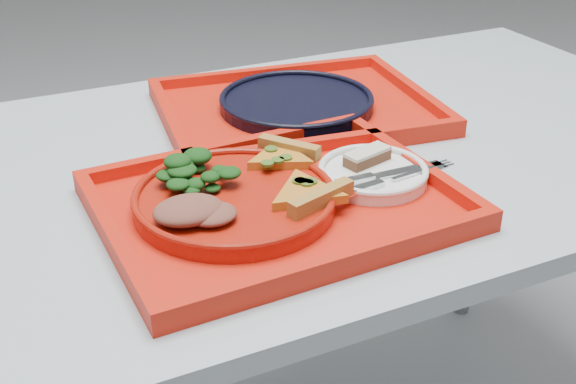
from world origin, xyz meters
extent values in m
cube|color=#A7B3BB|center=(0.00, 0.00, 0.73)|extent=(1.60, 0.80, 0.03)
cylinder|color=gray|center=(0.72, 0.32, 0.36)|extent=(0.05, 0.05, 0.72)
cube|color=red|center=(-0.04, -0.16, 0.76)|extent=(0.46, 0.36, 0.01)
cube|color=red|center=(0.13, 0.13, 0.76)|extent=(0.49, 0.40, 0.01)
cylinder|color=#A2170A|center=(-0.09, -0.15, 0.77)|extent=(0.26, 0.26, 0.02)
cylinder|color=white|center=(0.11, -0.16, 0.77)|extent=(0.15, 0.15, 0.01)
cylinder|color=black|center=(0.13, 0.13, 0.77)|extent=(0.26, 0.26, 0.02)
ellipsoid|color=black|center=(-0.13, -0.09, 0.80)|extent=(0.09, 0.08, 0.05)
ellipsoid|color=brown|center=(-0.16, -0.18, 0.79)|extent=(0.09, 0.07, 0.03)
cube|color=#482718|center=(0.11, -0.13, 0.78)|extent=(0.07, 0.04, 0.01)
cube|color=beige|center=(0.11, -0.13, 0.79)|extent=(0.07, 0.04, 0.00)
cube|color=silver|center=(0.11, -0.18, 0.78)|extent=(0.19, 0.02, 0.01)
cube|color=silver|center=(0.11, -0.19, 0.78)|extent=(0.19, 0.04, 0.01)
camera|label=1|loc=(-0.37, -0.90, 1.23)|focal=45.00mm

